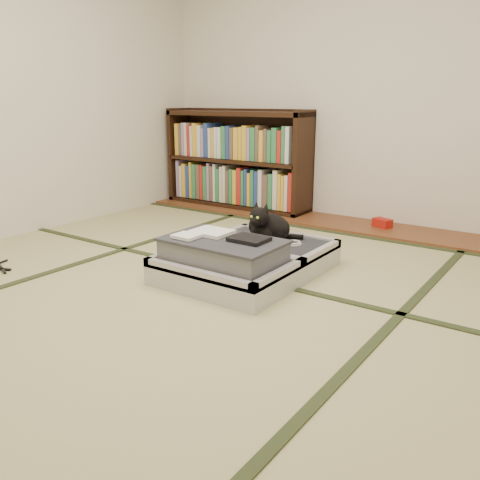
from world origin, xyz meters
The scene contains 9 objects.
floor centered at (0.00, 0.00, 0.00)m, with size 4.50×4.50×0.00m, color #CBC987.
wood_strip centered at (0.00, 2.00, 0.01)m, with size 4.00×0.50×0.02m, color brown.
red_item centered at (0.31, 2.03, 0.06)m, with size 0.15×0.09×0.07m, color #B0170E.
room_shell centered at (0.00, 0.00, 1.46)m, with size 4.50×4.50×4.50m.
tatami_borders centered at (0.00, 0.49, 0.00)m, with size 4.00×4.50×0.01m.
bookcase centered at (-1.19, 2.07, 0.45)m, with size 1.50×0.34×0.97m.
suitcase centered at (0.02, 0.43, 0.11)m, with size 0.77×1.02×0.30m.
cat centered at (0.00, 0.72, 0.25)m, with size 0.34×0.34×0.28m.
cable_coil centered at (0.18, 0.75, 0.16)m, with size 0.11×0.11×0.03m.
Camera 1 is at (1.69, -1.98, 1.04)m, focal length 38.00 mm.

